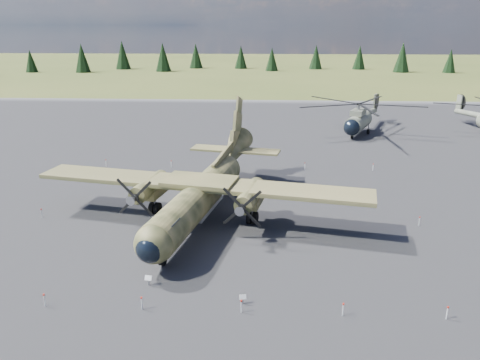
{
  "coord_description": "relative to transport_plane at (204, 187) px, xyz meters",
  "views": [
    {
      "loc": [
        3.24,
        -37.47,
        16.32
      ],
      "look_at": [
        1.07,
        2.0,
        3.2
      ],
      "focal_mm": 35.0,
      "sensor_mm": 36.0,
      "label": 1
    }
  ],
  "objects": [
    {
      "name": "info_placard_right",
      "position": [
        4.11,
        -13.68,
        -2.34
      ],
      "size": [
        0.44,
        0.25,
        0.65
      ],
      "rotation": [
        0.0,
        0.0,
        0.19
      ],
      "color": "gray",
      "rests_on": "ground"
    },
    {
      "name": "helicopter_near",
      "position": [
        19.71,
        34.01,
        0.8
      ],
      "size": [
        26.18,
        26.18,
        5.04
      ],
      "rotation": [
        0.0,
        0.0,
        -0.42
      ],
      "color": "gray",
      "rests_on": "ground"
    },
    {
      "name": "ground",
      "position": [
        2.07,
        -1.09,
        -2.77
      ],
      "size": [
        500.0,
        500.0,
        0.0
      ],
      "primitive_type": "plane",
      "color": "brown",
      "rests_on": "ground"
    },
    {
      "name": "transport_plane",
      "position": [
        0.0,
        0.0,
        0.0
      ],
      "size": [
        29.24,
        26.28,
        9.65
      ],
      "rotation": [
        0.0,
        0.0,
        -0.19
      ],
      "color": "#383C20",
      "rests_on": "ground"
    },
    {
      "name": "apron",
      "position": [
        2.07,
        8.91,
        -2.77
      ],
      "size": [
        120.0,
        120.0,
        0.04
      ],
      "primitive_type": "cube",
      "color": "#545358",
      "rests_on": "ground"
    },
    {
      "name": "treeline",
      "position": [
        5.24,
        5.31,
        1.96
      ],
      "size": [
        319.06,
        309.82,
        10.99
      ],
      "color": "black",
      "rests_on": "ground"
    },
    {
      "name": "info_placard_left",
      "position": [
        -2.19,
        -11.88,
        -2.28
      ],
      "size": [
        0.5,
        0.28,
        0.74
      ],
      "rotation": [
        0.0,
        0.0,
        -0.18
      ],
      "color": "gray",
      "rests_on": "ground"
    },
    {
      "name": "barrier_fence",
      "position": [
        1.61,
        -1.17,
        -2.26
      ],
      "size": [
        33.12,
        29.62,
        0.85
      ],
      "color": "silver",
      "rests_on": "ground"
    }
  ]
}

